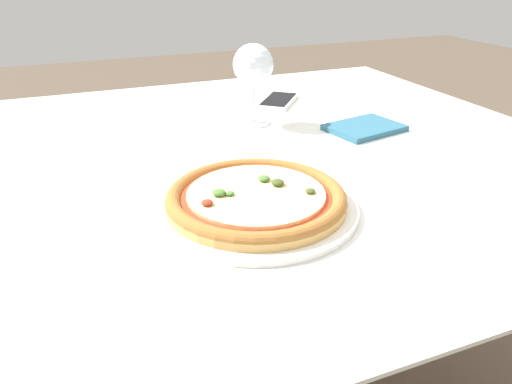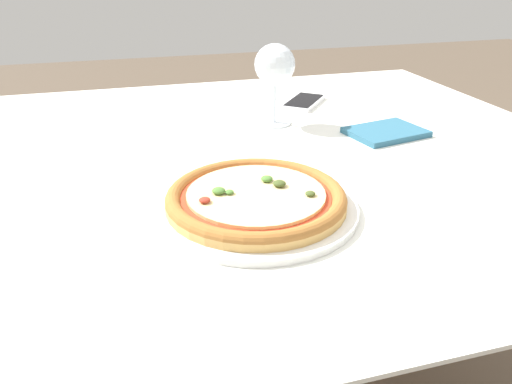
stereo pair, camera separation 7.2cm
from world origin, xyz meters
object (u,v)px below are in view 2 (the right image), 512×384
(dining_table, at_px, (259,190))
(cell_phone, at_px, (304,102))
(wine_glass_far_left, at_px, (275,67))
(pizza_plate, at_px, (256,200))

(dining_table, distance_m, cell_phone, 0.35)
(wine_glass_far_left, relative_size, cell_phone, 1.10)
(pizza_plate, height_order, cell_phone, pizza_plate)
(pizza_plate, relative_size, cell_phone, 1.91)
(pizza_plate, distance_m, wine_glass_far_left, 0.42)
(dining_table, height_order, wine_glass_far_left, wine_glass_far_left)
(dining_table, height_order, pizza_plate, pizza_plate)
(dining_table, height_order, cell_phone, cell_phone)
(wine_glass_far_left, bearing_deg, dining_table, -117.31)
(pizza_plate, bearing_deg, cell_phone, 62.31)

